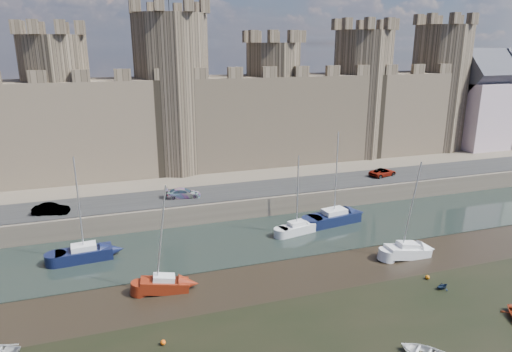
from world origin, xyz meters
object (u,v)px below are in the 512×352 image
object	(u,v)px
car_3	(383,172)
sailboat_3	(334,217)
sailboat_2	(297,228)
sailboat_4	(164,284)
car_1	(51,209)
sailboat_5	(407,250)
sailboat_1	(84,253)
car_2	(183,193)

from	to	relation	value
car_3	sailboat_3	xyz separation A→B (m)	(-12.48, -8.79, -2.24)
sailboat_2	sailboat_4	distance (m)	18.23
sailboat_2	car_1	bearing A→B (deg)	150.55
sailboat_4	car_3	bearing A→B (deg)	34.86
sailboat_5	sailboat_1	bearing A→B (deg)	164.91
car_1	sailboat_1	xyz separation A→B (m)	(3.61, -8.13, -2.31)
sailboat_2	sailboat_3	distance (m)	5.82
car_2	sailboat_3	size ratio (longest dim) A/B	0.38
sailboat_1	sailboat_3	size ratio (longest dim) A/B	0.95
car_2	sailboat_4	size ratio (longest dim) A/B	0.43
sailboat_1	sailboat_2	world-z (taller)	sailboat_1
car_1	sailboat_5	size ratio (longest dim) A/B	0.39
sailboat_1	sailboat_2	size ratio (longest dim) A/B	1.16
car_3	sailboat_2	size ratio (longest dim) A/B	0.46
car_3	sailboat_5	xyz separation A→B (m)	(-9.57, -19.42, -2.37)
sailboat_3	sailboat_4	bearing A→B (deg)	-164.93
car_3	car_1	bearing A→B (deg)	77.14
car_1	sailboat_4	world-z (taller)	sailboat_4
car_1	sailboat_5	xyz separation A→B (m)	(35.41, -17.75, -2.41)
sailboat_2	sailboat_5	size ratio (longest dim) A/B	0.91
car_1	sailboat_2	bearing A→B (deg)	-95.26
sailboat_3	sailboat_5	size ratio (longest dim) A/B	1.11
sailboat_2	sailboat_3	world-z (taller)	sailboat_3
car_1	sailboat_2	size ratio (longest dim) A/B	0.42
sailboat_1	sailboat_2	distance (m)	23.27
sailboat_2	sailboat_4	size ratio (longest dim) A/B	0.94
sailboat_2	sailboat_4	xyz separation A→B (m)	(-16.31, -8.15, -0.03)
sailboat_4	sailboat_2	bearing A→B (deg)	33.25
car_1	sailboat_3	world-z (taller)	sailboat_3
car_1	car_2	size ratio (longest dim) A/B	0.91
sailboat_1	sailboat_5	bearing A→B (deg)	-20.84
car_1	sailboat_5	world-z (taller)	sailboat_5
car_3	sailboat_5	bearing A→B (deg)	138.77
car_1	sailboat_2	world-z (taller)	sailboat_2
sailboat_3	sailboat_5	xyz separation A→B (m)	(2.90, -10.63, -0.12)
car_3	sailboat_1	bearing A→B (deg)	88.35
car_1	sailboat_1	world-z (taller)	sailboat_1
sailboat_1	sailboat_5	size ratio (longest dim) A/B	1.06
car_1	car_3	bearing A→B (deg)	-75.37
sailboat_2	sailboat_4	bearing A→B (deg)	-165.13
car_2	sailboat_2	xyz separation A→B (m)	(11.50, -9.72, -2.36)
sailboat_3	sailboat_4	xyz separation A→B (m)	(-21.93, -9.64, -0.12)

